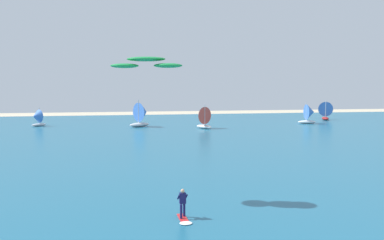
{
  "coord_description": "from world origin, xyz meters",
  "views": [
    {
      "loc": [
        -4.88,
        -8.94,
        7.5
      ],
      "look_at": [
        -0.39,
        15.12,
        5.44
      ],
      "focal_mm": 38.34,
      "sensor_mm": 36.0,
      "label": 1
    }
  ],
  "objects_px": {
    "sailboat_far_left": "(202,117)",
    "kitesurfer": "(183,209)",
    "kite": "(146,63)",
    "sailboat_mid_left": "(325,110)",
    "sailboat_anchored_offshore": "(142,114)",
    "sailboat_heeled_over": "(310,114)",
    "sailboat_outermost": "(37,118)"
  },
  "relations": [
    {
      "from": "kitesurfer",
      "to": "kite",
      "type": "distance_m",
      "value": 9.4
    },
    {
      "from": "sailboat_mid_left",
      "to": "sailboat_heeled_over",
      "type": "height_order",
      "value": "sailboat_mid_left"
    },
    {
      "from": "kitesurfer",
      "to": "sailboat_anchored_offshore",
      "type": "bearing_deg",
      "value": 88.82
    },
    {
      "from": "kitesurfer",
      "to": "sailboat_outermost",
      "type": "distance_m",
      "value": 58.91
    },
    {
      "from": "kite",
      "to": "sailboat_mid_left",
      "type": "relative_size",
      "value": 1.1
    },
    {
      "from": "sailboat_mid_left",
      "to": "sailboat_anchored_offshore",
      "type": "xyz_separation_m",
      "value": [
        -39.95,
        -7.65,
        0.22
      ]
    },
    {
      "from": "sailboat_outermost",
      "to": "sailboat_heeled_over",
      "type": "bearing_deg",
      "value": -4.61
    },
    {
      "from": "sailboat_far_left",
      "to": "sailboat_outermost",
      "type": "bearing_deg",
      "value": 163.1
    },
    {
      "from": "sailboat_outermost",
      "to": "sailboat_heeled_over",
      "type": "distance_m",
      "value": 51.4
    },
    {
      "from": "sailboat_mid_left",
      "to": "sailboat_anchored_offshore",
      "type": "height_order",
      "value": "sailboat_anchored_offshore"
    },
    {
      "from": "sailboat_far_left",
      "to": "kitesurfer",
      "type": "bearing_deg",
      "value": -103.23
    },
    {
      "from": "sailboat_anchored_offshore",
      "to": "sailboat_heeled_over",
      "type": "xyz_separation_m",
      "value": [
        32.43,
        -0.23,
        -0.29
      ]
    },
    {
      "from": "kite",
      "to": "sailboat_heeled_over",
      "type": "distance_m",
      "value": 59.73
    },
    {
      "from": "kite",
      "to": "sailboat_mid_left",
      "type": "height_order",
      "value": "kite"
    },
    {
      "from": "sailboat_heeled_over",
      "to": "sailboat_outermost",
      "type": "bearing_deg",
      "value": 175.39
    },
    {
      "from": "sailboat_outermost",
      "to": "sailboat_anchored_offshore",
      "type": "xyz_separation_m",
      "value": [
        18.8,
        -3.91,
        0.67
      ]
    },
    {
      "from": "kite",
      "to": "sailboat_far_left",
      "type": "bearing_deg",
      "value": 73.47
    },
    {
      "from": "sailboat_mid_left",
      "to": "sailboat_far_left",
      "type": "distance_m",
      "value": 32.4
    },
    {
      "from": "sailboat_far_left",
      "to": "sailboat_anchored_offshore",
      "type": "bearing_deg",
      "value": 154.22
    },
    {
      "from": "sailboat_anchored_offshore",
      "to": "kite",
      "type": "bearing_deg",
      "value": -93.26
    },
    {
      "from": "kitesurfer",
      "to": "sailboat_anchored_offshore",
      "type": "height_order",
      "value": "sailboat_anchored_offshore"
    },
    {
      "from": "sailboat_heeled_over",
      "to": "sailboat_far_left",
      "type": "relative_size",
      "value": 1.01
    },
    {
      "from": "sailboat_anchored_offshore",
      "to": "sailboat_heeled_over",
      "type": "bearing_deg",
      "value": -0.4
    },
    {
      "from": "kite",
      "to": "sailboat_outermost",
      "type": "distance_m",
      "value": 54.83
    },
    {
      "from": "sailboat_mid_left",
      "to": "sailboat_heeled_over",
      "type": "xyz_separation_m",
      "value": [
        -7.52,
        -7.87,
        -0.07
      ]
    },
    {
      "from": "kitesurfer",
      "to": "kite",
      "type": "relative_size",
      "value": 0.4
    },
    {
      "from": "sailboat_anchored_offshore",
      "to": "sailboat_far_left",
      "type": "distance_m",
      "value": 11.19
    },
    {
      "from": "sailboat_mid_left",
      "to": "sailboat_far_left",
      "type": "bearing_deg",
      "value": -157.28
    },
    {
      "from": "sailboat_mid_left",
      "to": "sailboat_heeled_over",
      "type": "distance_m",
      "value": 10.89
    },
    {
      "from": "sailboat_mid_left",
      "to": "sailboat_anchored_offshore",
      "type": "relative_size",
      "value": 0.9
    },
    {
      "from": "kitesurfer",
      "to": "kite",
      "type": "xyz_separation_m",
      "value": [
        -1.66,
        4.25,
        8.22
      ]
    },
    {
      "from": "sailboat_mid_left",
      "to": "sailboat_far_left",
      "type": "xyz_separation_m",
      "value": [
        -29.88,
        -12.51,
        -0.09
      ]
    }
  ]
}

